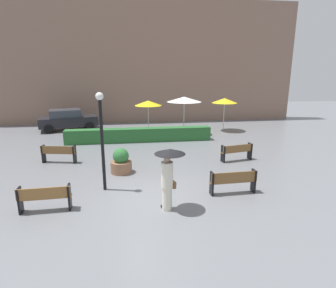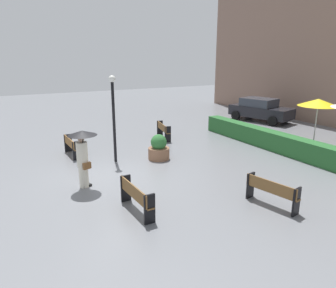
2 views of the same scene
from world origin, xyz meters
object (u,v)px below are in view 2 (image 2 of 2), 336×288
object	(u,v)px
bench_near_right	(136,196)
bench_near_left	(71,145)
lamp_post	(113,110)
patio_umbrella_yellow	(318,103)
pedestrian_with_umbrella	(83,151)
bench_far_left	(163,129)
planter_pot	(159,149)
bench_far_right	(272,191)
parked_car	(260,109)

from	to	relation	value
bench_near_right	bench_near_left	size ratio (longest dim) A/B	1.07
lamp_post	patio_umbrella_yellow	distance (m)	9.93
bench_near_left	pedestrian_with_umbrella	bearing A→B (deg)	-5.98
lamp_post	pedestrian_with_umbrella	bearing A→B (deg)	-41.07
bench_near_left	bench_far_left	xyz separation A→B (m)	(-0.71, 5.06, 0.02)
lamp_post	patio_umbrella_yellow	bearing A→B (deg)	76.13
bench_near_left	lamp_post	world-z (taller)	lamp_post
bench_near_left	planter_pot	bearing A→B (deg)	54.48
pedestrian_with_umbrella	bench_far_right	bearing A→B (deg)	47.79
planter_pot	patio_umbrella_yellow	distance (m)	8.24
lamp_post	parked_car	distance (m)	12.42
bench_far_right	bench_far_left	size ratio (longest dim) A/B	1.00
bench_far_right	bench_near_right	distance (m)	4.03
bench_near_left	patio_umbrella_yellow	xyz separation A→B (m)	(4.12, 11.10, 1.68)
parked_car	bench_near_left	bearing A→B (deg)	-81.99
pedestrian_with_umbrella	planter_pot	xyz separation A→B (m)	(-1.56, 3.65, -0.83)
bench_near_left	planter_pot	distance (m)	3.99
lamp_post	patio_umbrella_yellow	xyz separation A→B (m)	(2.38, 9.64, -0.07)
bench_far_right	bench_far_left	world-z (taller)	bench_far_left
bench_far_left	planter_pot	size ratio (longest dim) A/B	1.53
bench_near_right	lamp_post	world-z (taller)	lamp_post
pedestrian_with_umbrella	parked_car	world-z (taller)	pedestrian_with_umbrella
bench_far_right	lamp_post	xyz separation A→B (m)	(-6.26, -2.66, 1.74)
bench_near_left	bench_far_left	distance (m)	5.11
lamp_post	bench_far_left	bearing A→B (deg)	124.28
bench_far_left	lamp_post	world-z (taller)	lamp_post
planter_pot	lamp_post	distance (m)	2.58
pedestrian_with_umbrella	patio_umbrella_yellow	size ratio (longest dim) A/B	0.85
pedestrian_with_umbrella	patio_umbrella_yellow	world-z (taller)	patio_umbrella_yellow
pedestrian_with_umbrella	lamp_post	size ratio (longest dim) A/B	0.56
pedestrian_with_umbrella	bench_near_right	bearing A→B (deg)	18.46
bench_far_right	patio_umbrella_yellow	distance (m)	8.16
patio_umbrella_yellow	parked_car	size ratio (longest dim) A/B	0.52
lamp_post	bench_far_right	bearing A→B (deg)	23.05
bench_near_left	pedestrian_with_umbrella	world-z (taller)	pedestrian_with_umbrella
planter_pot	parked_car	world-z (taller)	parked_car
bench_near_right	bench_far_left	world-z (taller)	bench_far_left
bench_far_right	bench_far_left	distance (m)	8.75
bench_near_left	pedestrian_with_umbrella	size ratio (longest dim) A/B	0.80
planter_pot	bench_near_right	bearing A→B (deg)	-34.77
bench_far_left	parked_car	world-z (taller)	parked_car
pedestrian_with_umbrella	planter_pot	size ratio (longest dim) A/B	1.82
planter_pot	pedestrian_with_umbrella	bearing A→B (deg)	-66.84
bench_far_left	planter_pot	distance (m)	3.53
bench_far_right	lamp_post	world-z (taller)	lamp_post
bench_near_left	parked_car	distance (m)	13.40
bench_far_right	bench_near_left	size ratio (longest dim) A/B	1.05
pedestrian_with_umbrella	parked_car	distance (m)	14.84
parked_car	planter_pot	bearing A→B (deg)	-67.32
bench_near_left	lamp_post	distance (m)	2.87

